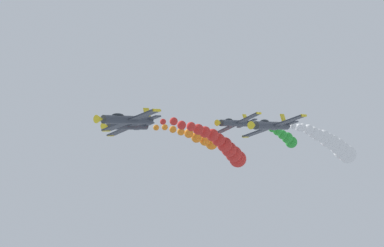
{
  "coord_description": "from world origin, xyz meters",
  "views": [
    {
      "loc": [
        -47.18,
        65.19,
        89.18
      ],
      "look_at": [
        0.0,
        0.0,
        90.31
      ],
      "focal_mm": 50.22,
      "sensor_mm": 36.0,
      "label": 1
    }
  ],
  "objects_px": {
    "airplane_lead": "(127,120)",
    "airplane_right_inner": "(127,126)",
    "airplane_left_inner": "(271,125)",
    "airplane_left_outer": "(235,123)"
  },
  "relations": [
    {
      "from": "airplane_lead",
      "to": "airplane_right_inner",
      "type": "bearing_deg",
      "value": -47.21
    },
    {
      "from": "airplane_lead",
      "to": "airplane_right_inner",
      "type": "distance_m",
      "value": 17.57
    },
    {
      "from": "airplane_right_inner",
      "to": "airplane_left_outer",
      "type": "distance_m",
      "value": 18.39
    },
    {
      "from": "airplane_left_inner",
      "to": "airplane_right_inner",
      "type": "bearing_deg",
      "value": 0.78
    },
    {
      "from": "airplane_lead",
      "to": "airplane_right_inner",
      "type": "height_order",
      "value": "airplane_lead"
    },
    {
      "from": "airplane_lead",
      "to": "airplane_left_inner",
      "type": "height_order",
      "value": "airplane_lead"
    },
    {
      "from": "airplane_lead",
      "to": "airplane_left_inner",
      "type": "bearing_deg",
      "value": -136.71
    },
    {
      "from": "airplane_lead",
      "to": "airplane_left_inner",
      "type": "xyz_separation_m",
      "value": [
        -14.06,
        -13.24,
        -0.74
      ]
    },
    {
      "from": "airplane_left_inner",
      "to": "airplane_left_outer",
      "type": "distance_m",
      "value": 19.56
    },
    {
      "from": "airplane_left_inner",
      "to": "airplane_right_inner",
      "type": "distance_m",
      "value": 25.99
    }
  ]
}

